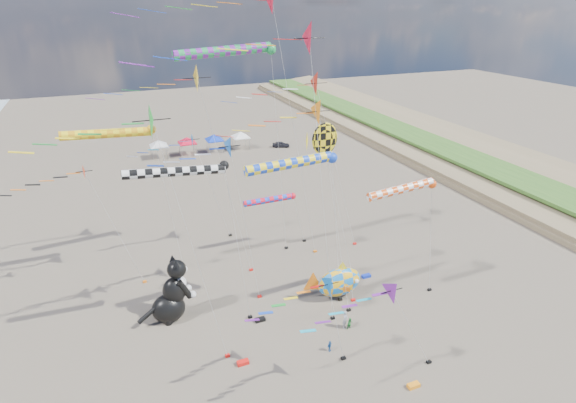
# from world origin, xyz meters

# --- Properties ---
(ground) EXTENTS (260.00, 260.00, 0.00)m
(ground) POSITION_xyz_m (0.00, 0.00, 0.00)
(ground) COLOR brown
(ground) RESTS_ON ground
(delta_kite_0) EXTENTS (10.26, 1.82, 9.29)m
(delta_kite_0) POSITION_xyz_m (1.45, 1.21, 8.02)
(delta_kite_0) COLOR #761E98
(delta_kite_0) RESTS_ON ground
(delta_kite_1) EXTENTS (9.19, 1.51, 12.93)m
(delta_kite_1) POSITION_xyz_m (-16.98, 20.75, 11.70)
(delta_kite_1) COLOR #FF401A
(delta_kite_1) RESTS_ON ground
(delta_kite_2) EXTENTS (12.26, 2.59, 21.13)m
(delta_kite_2) POSITION_xyz_m (-6.80, 18.84, 19.58)
(delta_kite_2) COLOR gold
(delta_kite_2) RESTS_ON ground
(delta_kite_3) EXTENTS (11.99, 2.33, 18.71)m
(delta_kite_3) POSITION_xyz_m (1.63, 12.53, 17.25)
(delta_kite_3) COLOR orange
(delta_kite_3) RESTS_ON ground
(delta_kite_4) EXTENTS (13.18, 2.65, 19.79)m
(delta_kite_4) POSITION_xyz_m (5.51, 19.59, 18.22)
(delta_kite_4) COLOR red
(delta_kite_4) RESTS_ON ground
(delta_kite_5) EXTENTS (16.61, 2.94, 27.29)m
(delta_kite_5) POSITION_xyz_m (0.61, 19.75, 25.56)
(delta_kite_5) COLOR red
(delta_kite_5) RESTS_ON ground
(delta_kite_6) EXTENTS (9.96, 1.69, 13.28)m
(delta_kite_6) POSITION_xyz_m (-7.06, 26.99, 12.03)
(delta_kite_6) COLOR blue
(delta_kite_6) RESTS_ON ground
(delta_kite_7) EXTENTS (8.01, 1.72, 8.65)m
(delta_kite_7) POSITION_xyz_m (-2.64, 4.06, 7.42)
(delta_kite_7) COLOR blue
(delta_kite_7) RESTS_ON ground
(delta_kite_8) EXTENTS (13.62, 2.42, 24.64)m
(delta_kite_8) POSITION_xyz_m (-1.88, 8.71, 23.09)
(delta_kite_8) COLOR red
(delta_kite_8) RESTS_ON ground
(delta_kite_9) EXTENTS (10.16, 2.48, 20.39)m
(delta_kite_9) POSITION_xyz_m (-11.12, 7.72, 18.90)
(delta_kite_9) COLOR green
(delta_kite_9) RESTS_ON ground
(delta_kite_10) EXTENTS (9.75, 1.96, 16.36)m
(delta_kite_10) POSITION_xyz_m (-6.71, 14.13, 15.03)
(delta_kite_10) COLOR blue
(delta_kite_10) RESTS_ON ground
(windsock_0) EXTENTS (7.29, 0.73, 6.37)m
(windsock_0) POSITION_xyz_m (1.49, 22.43, 5.96)
(windsock_0) COLOR red
(windsock_0) RESTS_ON ground
(windsock_1) EXTENTS (8.90, 0.73, 14.80)m
(windsock_1) POSITION_xyz_m (-9.37, 11.59, 14.35)
(windsock_1) COLOR black
(windsock_1) RESTS_ON ground
(windsock_2) EXTENTS (7.93, 0.78, 11.71)m
(windsock_2) POSITION_xyz_m (8.42, 8.97, 11.26)
(windsock_2) COLOR #EF4D10
(windsock_2) RESTS_ON ground
(windsock_3) EXTENTS (10.68, 0.96, 21.97)m
(windsock_3) POSITION_xyz_m (-2.65, 21.69, 21.43)
(windsock_3) COLOR #1B9545
(windsock_3) RESTS_ON ground
(windsock_4) EXTENTS (9.26, 0.86, 15.35)m
(windsock_4) POSITION_xyz_m (-13.44, 22.32, 14.86)
(windsock_4) COLOR orange
(windsock_4) RESTS_ON ground
(windsock_5) EXTENTS (8.93, 0.88, 14.62)m
(windsock_5) POSITION_xyz_m (-0.76, 10.83, 14.13)
(windsock_5) COLOR blue
(windsock_5) RESTS_ON ground
(angelfish_kite) EXTENTS (3.74, 3.02, 17.00)m
(angelfish_kite) POSITION_xyz_m (1.69, 11.15, 15.55)
(angelfish_kite) COLOR yellow
(angelfish_kite) RESTS_ON ground
(cat_inflatable) EXTENTS (4.68, 2.92, 5.90)m
(cat_inflatable) POSITION_xyz_m (-10.90, 14.20, 2.95)
(cat_inflatable) COLOR black
(cat_inflatable) RESTS_ON ground
(fish_inflatable) EXTENTS (5.84, 2.82, 3.93)m
(fish_inflatable) POSITION_xyz_m (3.95, 11.31, 1.72)
(fish_inflatable) COLOR blue
(fish_inflatable) RESTS_ON ground
(person_adult) EXTENTS (0.73, 0.71, 1.70)m
(person_adult) POSITION_xyz_m (2.46, 7.32, 0.85)
(person_adult) COLOR gray
(person_adult) RESTS_ON ground
(child_green) EXTENTS (0.59, 0.49, 1.08)m
(child_green) POSITION_xyz_m (2.80, 7.02, 0.54)
(child_green) COLOR #1E792C
(child_green) RESTS_ON ground
(child_blue) EXTENTS (0.62, 0.47, 0.98)m
(child_blue) POSITION_xyz_m (-0.02, 5.28, 0.49)
(child_blue) COLOR #1F58A5
(child_blue) RESTS_ON ground
(kite_bag_0) EXTENTS (0.90, 0.44, 0.30)m
(kite_bag_0) POSITION_xyz_m (-3.98, 10.83, 0.15)
(kite_bag_0) COLOR black
(kite_bag_0) RESTS_ON ground
(kite_bag_1) EXTENTS (0.90, 0.44, 0.30)m
(kite_bag_1) POSITION_xyz_m (-6.85, 6.50, 0.15)
(kite_bag_1) COLOR red
(kite_bag_1) RESTS_ON ground
(kite_bag_2) EXTENTS (0.90, 0.44, 0.30)m
(kite_bag_2) POSITION_xyz_m (8.18, 13.26, 0.15)
(kite_bag_2) COLOR #122BB8
(kite_bag_2) RESTS_ON ground
(kite_bag_3) EXTENTS (0.90, 0.44, 0.30)m
(kite_bag_3) POSITION_xyz_m (3.92, -0.31, 0.15)
(kite_bag_3) COLOR orange
(kite_bag_3) RESTS_ON ground
(tent_row) EXTENTS (19.20, 4.20, 3.80)m
(tent_row) POSITION_xyz_m (1.50, 60.00, 3.15)
(tent_row) COLOR silver
(tent_row) RESTS_ON ground
(parked_car) EXTENTS (3.50, 2.40, 1.11)m
(parked_car) POSITION_xyz_m (16.34, 58.00, 0.55)
(parked_car) COLOR #26262D
(parked_car) RESTS_ON ground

